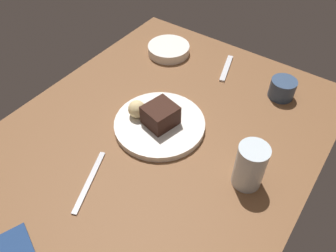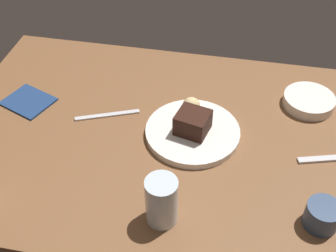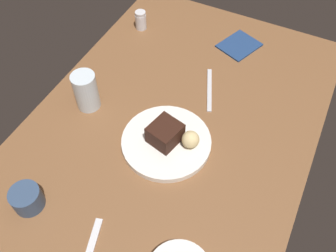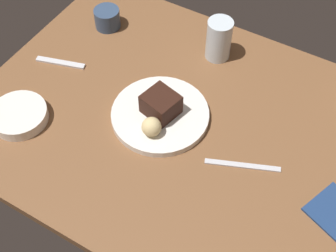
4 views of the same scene
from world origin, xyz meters
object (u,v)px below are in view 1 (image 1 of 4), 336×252
water_glass (250,166)px  bread_roll (137,109)px  dessert_spoon (226,68)px  butter_knife (89,181)px  side_bowl (169,49)px  coffee_cup (282,89)px  chocolate_cake_slice (160,115)px  dessert_plate (160,124)px

water_glass → bread_roll: bearing=88.2°
dessert_spoon → butter_knife: (-61.84, 5.71, -0.10)cm
water_glass → butter_knife: bearing=125.7°
dessert_spoon → side_bowl: bearing=83.0°
coffee_cup → water_glass: bearing=-171.3°
side_bowl → dessert_spoon: 22.48cm
chocolate_cake_slice → water_glass: water_glass is taller
coffee_cup → dessert_plate: bearing=144.7°
water_glass → side_bowl: bearing=54.2°
dessert_plate → water_glass: water_glass is taller
dessert_plate → dessert_spoon: bearing=-4.1°
side_bowl → butter_knife: bearing=-164.2°
side_bowl → butter_knife: size_ratio=0.80×
dessert_plate → bread_roll: size_ratio=5.12×
coffee_cup → butter_knife: coffee_cup is taller
water_glass → side_bowl: size_ratio=0.84×
butter_knife → bread_roll: bearing=166.8°
coffee_cup → bread_roll: bearing=138.8°
dessert_plate → chocolate_cake_slice: 4.04cm
side_bowl → dessert_spoon: (3.73, -22.13, -1.27)cm
side_bowl → dessert_plate: bearing=-148.8°
bread_roll → dessert_spoon: (37.59, -9.51, -4.21)cm
chocolate_cake_slice → water_glass: size_ratio=0.68×
water_glass → dessert_spoon: bearing=34.3°
dessert_plate → coffee_cup: bearing=-35.3°
dessert_plate → butter_knife: 26.02cm
dessert_spoon → butter_knife: size_ratio=0.79×
coffee_cup → chocolate_cake_slice: bearing=145.2°
dessert_spoon → dessert_plate: bearing=159.3°
bread_roll → coffee_cup: size_ratio=0.65×
side_bowl → chocolate_cake_slice: bearing=-148.3°
bread_roll → side_bowl: bread_roll is taller
butter_knife → chocolate_cake_slice: bearing=150.1°
dessert_plate → water_glass: bearing=-95.4°
dessert_plate → coffee_cup: size_ratio=3.30×
butter_knife → dessert_spoon: bearing=152.6°
side_bowl → butter_knife: 60.40cm
dessert_plate → bread_roll: bread_roll is taller
dessert_plate → dessert_spoon: size_ratio=1.76×
side_bowl → butter_knife: side_bowl is taller
dessert_plate → water_glass: (-2.74, -29.07, 5.38)cm
bread_roll → butter_knife: (-24.24, -3.81, -4.31)cm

